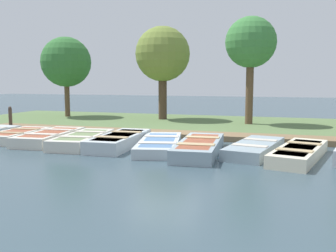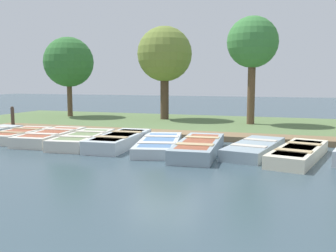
{
  "view_description": "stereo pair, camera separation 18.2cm",
  "coord_description": "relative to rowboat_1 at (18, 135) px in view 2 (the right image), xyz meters",
  "views": [
    {
      "loc": [
        12.3,
        4.04,
        2.17
      ],
      "look_at": [
        0.32,
        0.26,
        0.65
      ],
      "focal_mm": 40.0,
      "sensor_mm": 36.0,
      "label": 1
    },
    {
      "loc": [
        12.24,
        4.21,
        2.17
      ],
      "look_at": [
        0.32,
        0.26,
        0.65
      ],
      "focal_mm": 40.0,
      "sensor_mm": 36.0,
      "label": 2
    }
  ],
  "objects": [
    {
      "name": "rowboat_7",
      "position": [
        0.02,
        8.58,
        -0.01
      ],
      "size": [
        3.32,
        1.67,
        0.35
      ],
      "rotation": [
        0.0,
        0.0,
        -0.19
      ],
      "color": "#8C9EA8",
      "rests_on": "ground_plane"
    },
    {
      "name": "rowboat_3",
      "position": [
        0.21,
        2.86,
        0.01
      ],
      "size": [
        3.33,
        1.55,
        0.39
      ],
      "rotation": [
        0.0,
        0.0,
        0.12
      ],
      "color": "beige",
      "rests_on": "ground_plane"
    },
    {
      "name": "rowboat_2",
      "position": [
        0.03,
        1.44,
        0.01
      ],
      "size": [
        3.3,
        1.55,
        0.39
      ],
      "rotation": [
        0.0,
        0.0,
        0.09
      ],
      "color": "beige",
      "rests_on": "ground_plane"
    },
    {
      "name": "ground_plane",
      "position": [
        -0.97,
        5.37,
        -0.18
      ],
      "size": [
        80.0,
        80.0,
        0.0
      ],
      "primitive_type": "plane",
      "color": "#384C56"
    },
    {
      "name": "park_tree_center",
      "position": [
        -6.3,
        7.79,
        3.67
      ],
      "size": [
        2.32,
        2.32,
        5.07
      ],
      "color": "brown",
      "rests_on": "ground_plane"
    },
    {
      "name": "rowboat_1",
      "position": [
        0.0,
        0.0,
        0.0
      ],
      "size": [
        2.87,
        1.43,
        0.36
      ],
      "rotation": [
        0.0,
        0.0,
        0.08
      ],
      "color": "beige",
      "rests_on": "ground_plane"
    },
    {
      "name": "rowboat_6",
      "position": [
        0.51,
        6.98,
        0.02
      ],
      "size": [
        3.63,
        1.41,
        0.41
      ],
      "rotation": [
        0.0,
        0.0,
        0.08
      ],
      "color": "#8C9EA8",
      "rests_on": "ground_plane"
    },
    {
      "name": "rowboat_4",
      "position": [
        0.14,
        4.2,
        0.03
      ],
      "size": [
        3.38,
        1.27,
        0.43
      ],
      "rotation": [
        0.0,
        0.0,
        0.05
      ],
      "color": "#B2BCC1",
      "rests_on": "ground_plane"
    },
    {
      "name": "shore_bank",
      "position": [
        -5.97,
        5.37,
        -0.09
      ],
      "size": [
        8.0,
        24.0,
        0.18
      ],
      "color": "#567042",
      "rests_on": "ground_plane"
    },
    {
      "name": "park_tree_left",
      "position": [
        -7.15,
        3.29,
        3.31
      ],
      "size": [
        2.81,
        2.81,
        4.94
      ],
      "color": "#4C3828",
      "rests_on": "ground_plane"
    },
    {
      "name": "rowboat_5",
      "position": [
        0.17,
        5.61,
        -0.02
      ],
      "size": [
        3.69,
        1.97,
        0.33
      ],
      "rotation": [
        0.0,
        0.0,
        0.22
      ],
      "color": "#B2BCC1",
      "rests_on": "ground_plane"
    },
    {
      "name": "rowboat_8",
      "position": [
        0.43,
        9.82,
        0.0
      ],
      "size": [
        3.56,
        1.76,
        0.37
      ],
      "rotation": [
        0.0,
        0.0,
        -0.23
      ],
      "color": "beige",
      "rests_on": "ground_plane"
    },
    {
      "name": "dock_walkway",
      "position": [
        -2.45,
        5.37,
        -0.08
      ],
      "size": [
        1.19,
        16.87,
        0.2
      ],
      "color": "brown",
      "rests_on": "ground_plane"
    },
    {
      "name": "mooring_post_near",
      "position": [
        -2.41,
        -2.31,
        0.34
      ],
      "size": [
        0.15,
        0.15,
        1.04
      ],
      "color": "#47382D",
      "rests_on": "ground_plane"
    },
    {
      "name": "park_tree_far_left",
      "position": [
        -6.96,
        -2.28,
        3.01
      ],
      "size": [
        2.75,
        2.75,
        4.58
      ],
      "color": "brown",
      "rests_on": "ground_plane"
    }
  ]
}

